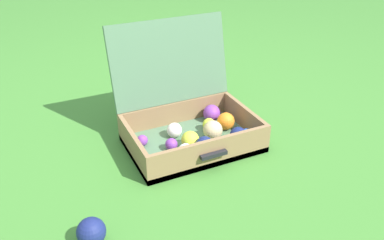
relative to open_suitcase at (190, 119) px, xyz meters
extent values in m
plane|color=#3D7A2D|center=(-0.04, -0.02, -0.10)|extent=(16.00, 16.00, 0.00)
cube|color=#4C7051|center=(-0.01, -0.05, -0.09)|extent=(0.53, 0.36, 0.03)
cube|color=olive|center=(-0.27, -0.05, -0.04)|extent=(0.02, 0.36, 0.13)
cube|color=olive|center=(0.25, -0.05, -0.04)|extent=(0.02, 0.36, 0.13)
cube|color=olive|center=(-0.01, -0.22, -0.04)|extent=(0.50, 0.02, 0.13)
cube|color=olive|center=(-0.01, 0.13, -0.04)|extent=(0.50, 0.02, 0.13)
cube|color=#4C7051|center=(-0.01, 0.18, 0.20)|extent=(0.53, 0.11, 0.36)
cube|color=black|center=(-0.01, -0.24, -0.03)|extent=(0.11, 0.02, 0.02)
sphere|color=white|center=(-0.07, 0.01, -0.05)|extent=(0.06, 0.06, 0.06)
sphere|color=navy|center=(-0.01, -0.16, -0.04)|extent=(0.07, 0.07, 0.07)
sphere|color=purple|center=(-0.12, -0.08, -0.05)|extent=(0.05, 0.05, 0.05)
sphere|color=#CCDB38|center=(0.09, 0.00, -0.05)|extent=(0.06, 0.06, 0.06)
sphere|color=white|center=(-0.09, -0.16, -0.05)|extent=(0.07, 0.07, 0.07)
sphere|color=orange|center=(0.17, -0.03, -0.04)|extent=(0.08, 0.08, 0.08)
sphere|color=#D1B784|center=(0.07, -0.07, -0.04)|extent=(0.08, 0.08, 0.08)
sphere|color=navy|center=(0.15, -0.15, -0.04)|extent=(0.07, 0.07, 0.07)
sphere|color=purple|center=(-0.21, 0.01, -0.06)|extent=(0.05, 0.05, 0.05)
sphere|color=purple|center=(0.14, 0.07, -0.04)|extent=(0.08, 0.08, 0.08)
sphere|color=blue|center=(0.21, -0.13, -0.06)|extent=(0.04, 0.04, 0.04)
sphere|color=#CCDB38|center=(-0.04, -0.09, -0.04)|extent=(0.07, 0.07, 0.07)
sphere|color=navy|center=(-0.18, -0.16, -0.05)|extent=(0.06, 0.06, 0.06)
sphere|color=navy|center=(-0.52, -0.41, -0.06)|extent=(0.09, 0.09, 0.09)
camera|label=1|loc=(-0.64, -1.36, 0.84)|focal=37.98mm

